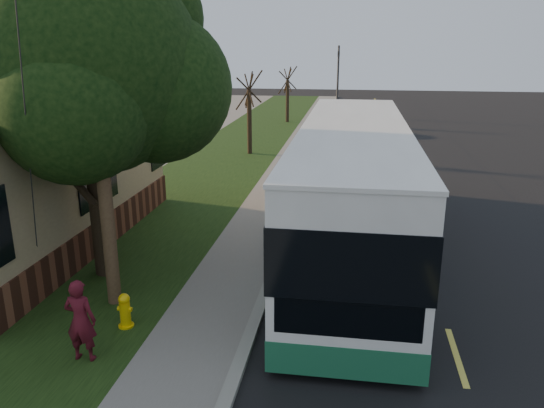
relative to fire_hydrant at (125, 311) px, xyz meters
The scene contains 14 objects.
ground 2.64m from the fire_hydrant, ahead, with size 120.00×120.00×0.00m, color black.
road 11.99m from the fire_hydrant, 56.58° to the left, with size 8.00×80.00×0.01m, color black.
curb 10.34m from the fire_hydrant, 75.43° to the left, with size 0.25×80.00×0.12m, color gray.
sidewalk 10.13m from the fire_hydrant, 80.91° to the left, with size 2.00×80.00×0.08m, color slate.
grass_verge 10.19m from the fire_hydrant, 100.76° to the left, with size 5.00×80.00×0.07m, color black.
fire_hydrant is the anchor object (origin of this frame).
utility_pole 4.37m from the fire_hydrant, 125.38° to the left, with size 2.86×3.21×9.07m.
leafy_tree 5.65m from the fire_hydrant, 120.67° to the left, with size 6.30×6.00×7.80m.
bare_tree_near 18.10m from the fire_hydrant, 92.86° to the left, with size 1.38×1.21×4.31m.
bare_tree_far 30.04m from the fire_hydrant, 90.76° to the left, with size 1.38×1.21×4.03m.
traffic_signal 34.25m from the fire_hydrant, 84.79° to the left, with size 0.18×0.22×5.50m.
transit_bus 7.11m from the fire_hydrant, 49.48° to the left, with size 3.06×13.26×3.58m.
skateboarder 1.33m from the fire_hydrant, 102.77° to the right, with size 0.58×0.38×1.59m, color #4C0F19.
distant_car 25.85m from the fire_hydrant, 79.58° to the left, with size 1.63×4.06×1.38m, color black.
Camera 1 is at (1.87, -9.19, 5.70)m, focal length 35.00 mm.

